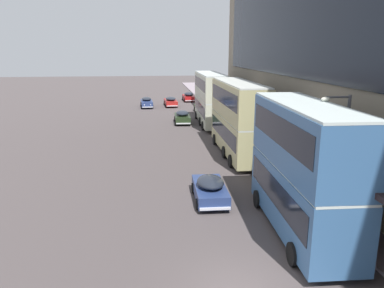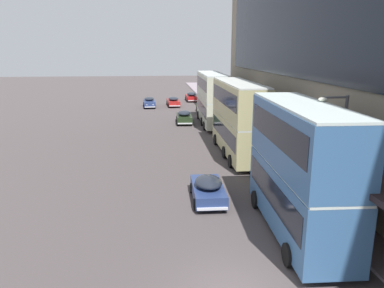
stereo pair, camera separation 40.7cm
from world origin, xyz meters
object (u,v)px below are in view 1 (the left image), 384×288
Objects in this scene: transit_bus_kerbside_front at (210,97)px; sedan_lead_mid at (182,117)px; sedan_second_near at (171,101)px; sedan_trailing_mid at (202,107)px; street_lamp at (341,151)px; sedan_oncoming_rear at (210,189)px; transit_bus_kerbside_rear at (238,116)px; pedestrian_at_kerb at (317,184)px; sedan_second_mid at (189,97)px; sedan_lead_near at (147,102)px; transit_bus_kerbside_far at (303,165)px.

transit_bus_kerbside_front reaches higher than sedan_lead_mid.
sedan_trailing_mid is at bearing -59.06° from sedan_second_near.
street_lamp reaches higher than sedan_lead_mid.
transit_bus_kerbside_rear is at bearing 67.97° from sedan_oncoming_rear.
sedan_oncoming_rear is at bearing 169.68° from pedestrian_at_kerb.
sedan_second_mid is at bearing 92.49° from sedan_trailing_mid.
sedan_trailing_mid is 9.98m from sedan_lead_near.
pedestrian_at_kerb reaches higher than sedan_second_mid.
sedan_oncoming_rear is 0.89× the size of sedan_lead_near.
transit_bus_kerbside_rear is at bearing -82.42° from sedan_second_near.
sedan_oncoming_rear is 7.77m from street_lamp.
transit_bus_kerbside_far is 1.87× the size of sedan_second_near.
transit_bus_kerbside_rear is 35.26m from sedan_second_mid.
sedan_lead_near reaches higher than sedan_trailing_mid.
transit_bus_kerbside_rear is 14.16m from transit_bus_kerbside_far.
pedestrian_at_kerb is at bearing -75.88° from sedan_lead_near.
sedan_oncoming_rear is at bearing 145.28° from street_lamp.
transit_bus_kerbside_rear is at bearing 89.09° from transit_bus_kerbside_far.
sedan_second_near is 1.02× the size of sedan_lead_near.
sedan_lead_mid is (-3.35, 14.72, -2.58)m from transit_bus_kerbside_rear.
transit_bus_kerbside_front is at bearing 95.28° from pedestrian_at_kerb.
sedan_trailing_mid is (0.17, 22.54, -2.62)m from transit_bus_kerbside_rear.
street_lamp reaches higher than transit_bus_kerbside_far.
transit_bus_kerbside_rear reaches higher than sedan_lead_near.
sedan_oncoming_rear is 1.00× the size of sedan_lead_mid.
sedan_second_mid reaches higher than sedan_second_near.
transit_bus_kerbside_front is at bearing -91.68° from sedan_trailing_mid.
transit_bus_kerbside_front is 2.46× the size of sedan_trailing_mid.
sedan_lead_near is at bearing 99.95° from transit_bus_kerbside_far.
sedan_lead_mid is at bearing -114.26° from sedan_trailing_mid.
pedestrian_at_kerb is (2.28, -24.64, -2.12)m from transit_bus_kerbside_front.
sedan_trailing_mid is 0.69× the size of street_lamp.
pedestrian_at_kerb is at bearing -81.37° from sedan_second_near.
street_lamp is at bearing -87.32° from sedan_trailing_mid.
transit_bus_kerbside_rear is 2.54× the size of sedan_oncoming_rear.
transit_bus_kerbside_far is 2.14× the size of sedan_oncoming_rear.
transit_bus_kerbside_front is 2.28× the size of sedan_lead_near.
sedan_second_mid reaches higher than sedan_trailing_mid.
sedan_lead_near is at bearing 102.77° from street_lamp.
transit_bus_kerbside_far is 49.40m from sedan_second_mid.
pedestrian_at_kerb is at bearing -86.53° from sedan_trailing_mid.
sedan_trailing_mid is 0.93× the size of sedan_lead_near.
sedan_second_mid is 12.64m from sedan_trailing_mid.
sedan_trailing_mid is at bearing -37.62° from sedan_lead_near.
transit_bus_kerbside_front reaches higher than sedan_lead_near.
transit_bus_kerbside_far is 1.96× the size of sedan_second_mid.
sedan_second_mid is at bearing 90.61° from transit_bus_kerbside_rear.
sedan_trailing_mid is 33.43m from pedestrian_at_kerb.
street_lamp reaches higher than transit_bus_kerbside_front.
transit_bus_kerbside_front reaches higher than sedan_second_near.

